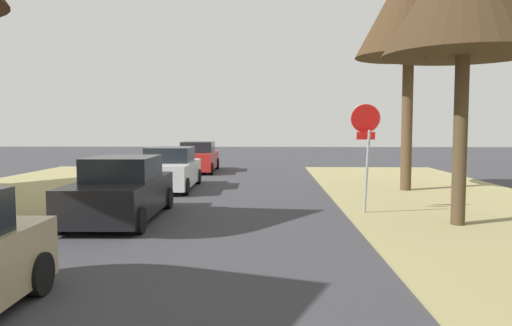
% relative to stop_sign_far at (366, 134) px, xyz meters
% --- Properties ---
extents(stop_sign_far, '(0.81, 0.70, 2.92)m').
position_rel_stop_sign_far_xyz_m(stop_sign_far, '(0.00, 0.00, 0.00)').
color(stop_sign_far, '#9EA0A5').
rests_on(stop_sign_far, grass_verge_right).
extents(street_tree_right_far, '(3.78, 3.78, 8.33)m').
position_rel_stop_sign_far_xyz_m(street_tree_right_far, '(2.39, 4.70, 4.39)').
color(street_tree_right_far, '#503C26').
rests_on(street_tree_right_far, grass_verge_right).
extents(parked_sedan_black, '(2.03, 4.44, 1.57)m').
position_rel_stop_sign_far_xyz_m(parked_sedan_black, '(-6.29, -0.86, -1.43)').
color(parked_sedan_black, black).
rests_on(parked_sedan_black, ground).
extents(parked_sedan_white, '(2.03, 4.44, 1.57)m').
position_rel_stop_sign_far_xyz_m(parked_sedan_white, '(-6.33, 5.15, -1.43)').
color(parked_sedan_white, white).
rests_on(parked_sedan_white, ground).
extents(parked_sedan_red, '(2.03, 4.44, 1.57)m').
position_rel_stop_sign_far_xyz_m(parked_sedan_red, '(-6.35, 12.31, -1.43)').
color(parked_sedan_red, red).
rests_on(parked_sedan_red, ground).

